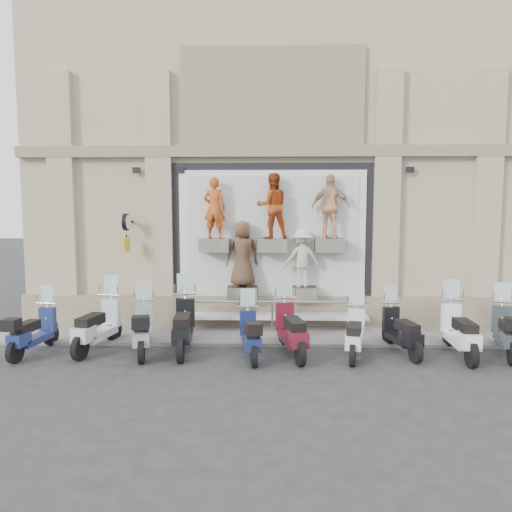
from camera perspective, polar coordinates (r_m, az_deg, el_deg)
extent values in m
plane|color=#2A2A2D|center=(10.16, 2.15, -12.96)|extent=(90.00, 90.00, 0.00)
cube|color=gray|center=(12.16, 2.02, -9.64)|extent=(16.00, 2.20, 0.08)
cube|color=black|center=(12.62, 2.02, 1.80)|extent=(5.60, 0.10, 4.30)
cube|color=white|center=(12.56, 2.02, 1.79)|extent=(5.10, 0.06, 3.90)
cube|color=white|center=(12.52, 2.03, 1.77)|extent=(4.70, 0.04, 3.60)
cube|color=white|center=(12.50, 2.01, -7.41)|extent=(5.10, 0.75, 0.10)
cube|color=#28282B|center=(12.34, -5.18, 1.35)|extent=(0.80, 0.50, 0.35)
imported|color=#E25A20|center=(12.30, -5.22, 5.98)|extent=(0.66, 0.49, 1.64)
cube|color=#28282B|center=(12.26, 2.04, 1.34)|extent=(0.80, 0.50, 0.35)
imported|color=#963C14|center=(12.22, 2.05, 6.24)|extent=(0.96, 0.82, 1.74)
cube|color=#28282B|center=(12.37, 9.24, 1.31)|extent=(0.80, 0.50, 0.35)
imported|color=#DDA57B|center=(12.34, 9.31, 6.11)|extent=(1.07, 0.62, 1.72)
cube|color=#28282B|center=(12.44, -1.68, -4.64)|extent=(0.80, 0.50, 0.35)
imported|color=brown|center=(12.29, -1.70, 0.27)|extent=(0.98, 0.75, 1.79)
cube|color=#28282B|center=(12.45, 5.71, -4.65)|extent=(0.80, 0.50, 0.35)
imported|color=#F1DFC4|center=(12.32, 5.75, -0.27)|extent=(1.07, 0.69, 1.56)
cube|color=black|center=(12.92, -15.58, 4.13)|extent=(0.06, 0.56, 0.06)
cylinder|color=black|center=(12.66, -15.93, 4.10)|extent=(0.10, 0.46, 0.46)
cube|color=yellow|center=(12.69, -15.86, 1.39)|extent=(0.04, 0.50, 0.38)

